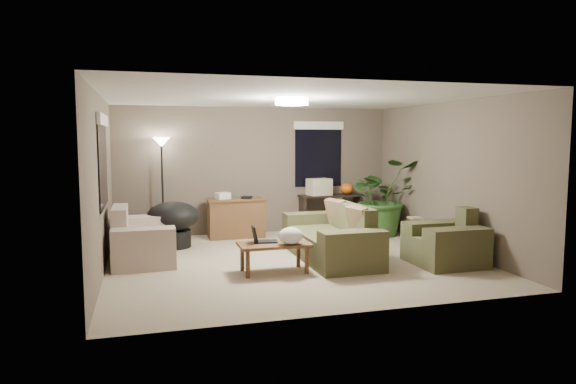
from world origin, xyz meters
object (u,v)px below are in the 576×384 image
object	(u,v)px
armchair	(446,245)
floor_lamp	(162,154)
coffee_table	(274,247)
papasan_chair	(173,221)
loveseat	(141,241)
desk	(236,218)
houseplant	(383,205)
console_table	(331,210)
main_sofa	(332,240)
cat_scratching_post	(415,233)

from	to	relation	value
armchair	floor_lamp	xyz separation A→B (m)	(-4.01, 3.10, 1.30)
coffee_table	floor_lamp	bearing A→B (deg)	116.33
papasan_chair	coffee_table	bearing A→B (deg)	-58.90
loveseat	floor_lamp	xyz separation A→B (m)	(0.40, 1.57, 1.30)
desk	papasan_chair	bearing A→B (deg)	-153.87
loveseat	houseplant	size ratio (longest dim) A/B	1.07
loveseat	console_table	distance (m)	4.02
desk	houseplant	distance (m)	2.86
armchair	houseplant	world-z (taller)	houseplant
main_sofa	papasan_chair	world-z (taller)	main_sofa
houseplant	cat_scratching_post	xyz separation A→B (m)	(0.13, -1.03, -0.37)
armchair	coffee_table	distance (m)	2.61
desk	coffee_table	bearing A→B (deg)	-88.69
floor_lamp	houseplant	distance (m)	4.32
loveseat	desk	world-z (taller)	loveseat
papasan_chair	houseplant	world-z (taller)	houseplant
main_sofa	cat_scratching_post	bearing A→B (deg)	17.00
console_table	loveseat	bearing A→B (deg)	-157.54
loveseat	cat_scratching_post	xyz separation A→B (m)	(4.67, -0.16, -0.08)
armchair	floor_lamp	world-z (taller)	floor_lamp
console_table	floor_lamp	size ratio (longest dim) A/B	0.68
main_sofa	cat_scratching_post	distance (m)	1.85
desk	floor_lamp	xyz separation A→B (m)	(-1.35, 0.15, 1.22)
desk	floor_lamp	size ratio (longest dim) A/B	0.58
armchair	cat_scratching_post	world-z (taller)	armchair
armchair	main_sofa	bearing A→B (deg)	151.24
console_table	floor_lamp	distance (m)	3.51
console_table	papasan_chair	bearing A→B (deg)	-167.40
main_sofa	cat_scratching_post	xyz separation A→B (m)	(1.77, 0.54, -0.08)
coffee_table	papasan_chair	xyz separation A→B (m)	(-1.27, 2.10, 0.11)
console_table	desk	bearing A→B (deg)	-176.59
armchair	coffee_table	world-z (taller)	armchair
desk	console_table	size ratio (longest dim) A/B	0.85
loveseat	console_table	xyz separation A→B (m)	(3.71, 1.54, 0.14)
papasan_chair	cat_scratching_post	bearing A→B (deg)	-13.42
main_sofa	cat_scratching_post	world-z (taller)	main_sofa
coffee_table	houseplant	bearing A→B (deg)	38.13
papasan_chair	cat_scratching_post	size ratio (longest dim) A/B	2.34
cat_scratching_post	armchair	bearing A→B (deg)	-100.89
armchair	coffee_table	bearing A→B (deg)	174.48
floor_lamp	papasan_chair	bearing A→B (deg)	-79.38
houseplant	main_sofa	bearing A→B (deg)	-136.25
desk	cat_scratching_post	world-z (taller)	desk
coffee_table	desk	world-z (taller)	desk
coffee_table	floor_lamp	xyz separation A→B (m)	(-1.41, 2.85, 1.24)
houseplant	papasan_chair	bearing A→B (deg)	-179.37
floor_lamp	main_sofa	bearing A→B (deg)	-42.22
main_sofa	desk	world-z (taller)	main_sofa
console_table	floor_lamp	bearing A→B (deg)	179.44
coffee_table	console_table	distance (m)	3.40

